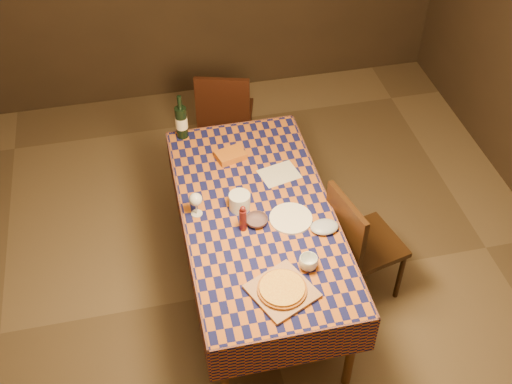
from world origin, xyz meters
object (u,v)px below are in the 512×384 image
Objects in this scene: dining_table at (258,221)px; chair_far at (225,113)px; chair_right at (357,241)px; white_plate at (291,218)px; wine_bottle at (181,122)px; bowl at (257,221)px; cutting_board at (282,291)px; pizza at (282,289)px.

chair_far is at bearing 88.52° from dining_table.
chair_right is (0.63, -0.16, -0.17)m from dining_table.
white_plate is 0.51m from chair_right.
wine_bottle reaches higher than dining_table.
bowl reaches higher than dining_table.
cutting_board reaches higher than dining_table.
dining_table is 0.64m from cutting_board.
white_plate is at bearing 172.90° from chair_right.
pizza is at bearing -91.10° from chair_far.
white_plate is (0.54, -0.96, -0.12)m from wine_bottle.
bowl is at bearing -92.44° from chair_far.
white_plate is at bearing -60.47° from wine_bottle.
chair_far is 1.00× the size of chair_right.
white_plate is 0.29× the size of chair_far.
white_plate is 0.29× the size of chair_right.
cutting_board is 2.03m from chair_far.
chair_far and chair_right have the same top height.
chair_right is at bearing -5.93° from bowl.
chair_far is (0.39, 0.52, -0.37)m from wine_bottle.
cutting_board is at bearing 0.00° from pizza.
cutting_board is 1.53m from wine_bottle.
cutting_board is 0.54m from bowl.
bowl is 0.15× the size of chair_right.
wine_bottle is at bearing 119.53° from white_plate.
white_plate is (0.21, -0.01, -0.01)m from bowl.
chair_right reaches higher than pizza.
dining_table is at bearing 151.24° from white_plate.
chair_right is (0.66, -0.07, -0.27)m from bowl.
white_plate is 1.51m from chair_far.
chair_right is at bearing -68.83° from chair_far.
chair_right is at bearing -45.79° from wine_bottle.
wine_bottle reaches higher than white_plate.
wine_bottle is 0.37× the size of chair_far.
dining_table is at bearing 89.71° from cutting_board.
chair_far is (0.04, 2.01, -0.28)m from pizza.
bowl is 0.15× the size of chair_far.
white_plate is at bearing -84.15° from chair_far.
dining_table is 0.23m from white_plate.
white_plate is at bearing 70.31° from cutting_board.
pizza is at bearing -87.50° from bowl.
dining_table is at bearing 89.71° from pizza.
cutting_board is at bearing -90.29° from dining_table.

